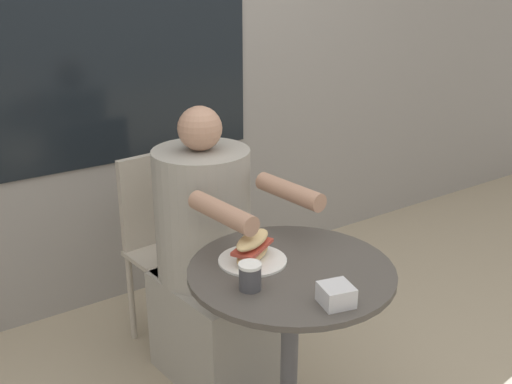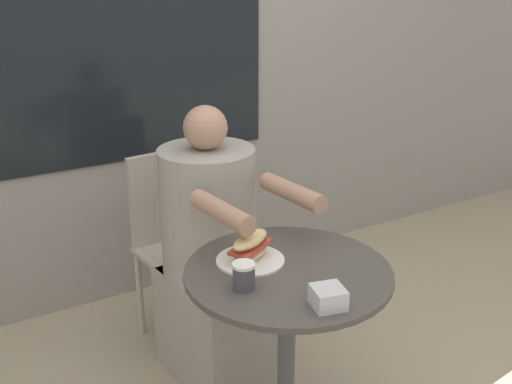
{
  "view_description": "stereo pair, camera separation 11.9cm",
  "coord_description": "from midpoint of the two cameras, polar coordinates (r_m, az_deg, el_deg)",
  "views": [
    {
      "loc": [
        -1.06,
        -1.35,
        1.64
      ],
      "look_at": [
        0.0,
        0.2,
        0.93
      ],
      "focal_mm": 42.0,
      "sensor_mm": 36.0,
      "label": 1
    },
    {
      "loc": [
        -0.96,
        -1.41,
        1.64
      ],
      "look_at": [
        0.0,
        0.2,
        0.93
      ],
      "focal_mm": 42.0,
      "sensor_mm": 36.0,
      "label": 2
    }
  ],
  "objects": [
    {
      "name": "sandwich_on_plate",
      "position": [
        1.97,
        1.18,
        -5.6
      ],
      "size": [
        0.23,
        0.23,
        0.1
      ],
      "rotation": [
        0.0,
        0.0,
        0.5
      ],
      "color": "white",
      "rests_on": "cafe_table"
    },
    {
      "name": "drink_cup",
      "position": [
        1.81,
        0.73,
        -8.03
      ],
      "size": [
        0.07,
        0.07,
        0.09
      ],
      "color": "#424247",
      "rests_on": "cafe_table"
    },
    {
      "name": "napkin_box",
      "position": [
        1.75,
        8.85,
        -9.91
      ],
      "size": [
        0.11,
        0.11,
        0.06
      ],
      "rotation": [
        0.0,
        0.0,
        -0.25
      ],
      "color": "silver",
      "rests_on": "cafe_table"
    },
    {
      "name": "seated_diner",
      "position": [
        2.45,
        -2.65,
        -7.08
      ],
      "size": [
        0.43,
        0.7,
        1.15
      ],
      "rotation": [
        0.0,
        0.0,
        3.24
      ],
      "color": "gray",
      "rests_on": "ground_plane"
    },
    {
      "name": "storefront_wall",
      "position": [
        2.96,
        -11.15,
        15.8
      ],
      "size": [
        8.0,
        0.09,
        2.8
      ],
      "color": "gray",
      "rests_on": "ground_plane"
    },
    {
      "name": "diner_chair",
      "position": [
        2.72,
        -6.41,
        -3.63
      ],
      "size": [
        0.42,
        0.42,
        0.87
      ],
      "rotation": [
        0.0,
        0.0,
        3.24
      ],
      "color": "#ADA393",
      "rests_on": "ground_plane"
    },
    {
      "name": "cafe_table",
      "position": [
        2.04,
        4.68,
        -12.26
      ],
      "size": [
        0.67,
        0.67,
        0.73
      ],
      "color": "#47423D",
      "rests_on": "ground_plane"
    }
  ]
}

